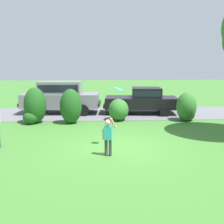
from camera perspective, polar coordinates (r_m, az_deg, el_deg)
The scene contains 10 objects.
ground_plane at distance 10.06m, azimuth 1.70°, elevation -7.27°, with size 80.00×80.00×0.00m, color #3D752D.
driveway_strip at distance 16.66m, azimuth -0.26°, elevation -0.28°, with size 28.00×4.40×0.02m, color slate.
shrub_near_tree at distance 14.42m, azimuth -15.65°, elevation 1.00°, with size 1.12×1.22×1.80m.
shrub_centre_left at distance 13.95m, azimuth -8.47°, elevation 1.17°, with size 1.08×1.00×1.74m.
shrub_centre at distance 14.63m, azimuth 1.41°, elevation 0.32°, with size 1.06×1.27×1.14m.
shrub_centre_right at distance 14.98m, azimuth 15.09°, elevation 0.86°, with size 1.01×1.17×1.51m.
parked_sedan at distance 16.61m, azimuth 6.30°, elevation 2.55°, with size 4.55×2.40×1.56m.
parked_suv at distance 16.85m, azimuth -10.47°, elevation 3.34°, with size 4.80×2.31×1.92m.
child_thrower at distance 8.98m, azimuth -0.80°, elevation -4.65°, with size 0.47×0.23×1.29m.
frisbee at distance 9.73m, azimuth 1.32°, elevation 4.71°, with size 0.29×0.28×0.16m.
Camera 1 is at (-0.82, -9.57, 2.99)m, focal length 44.48 mm.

